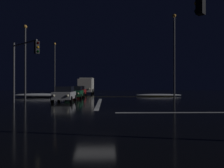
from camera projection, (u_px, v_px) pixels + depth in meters
name	position (u px, v px, depth m)	size (l,w,h in m)	color
ground	(95.00, 114.00, 14.52)	(120.00, 120.00, 0.10)	black
stop_line_north	(99.00, 103.00, 22.30)	(0.35, 13.29, 0.01)	white
centre_line_ns	(101.00, 97.00, 33.90)	(22.00, 0.15, 0.01)	yellow
crosswalk_bar_east	(221.00, 112.00, 14.73)	(13.29, 0.40, 0.01)	white
snow_bank_left_curb	(40.00, 95.00, 32.63)	(7.21, 1.50, 0.55)	white
snow_bank_right_curb	(158.00, 95.00, 35.24)	(6.93, 1.50, 0.37)	white
sedan_silver	(65.00, 94.00, 24.12)	(2.02, 4.33, 1.57)	#B7B7BC
sedan_green	(75.00, 92.00, 29.96)	(2.02, 4.33, 1.57)	#14512D
sedan_red	(79.00, 91.00, 36.63)	(2.02, 4.33, 1.57)	maroon
box_truck	(86.00, 85.00, 44.71)	(2.68, 8.28, 3.08)	beige
traffic_signal_nw	(23.00, 60.00, 21.16)	(3.41, 3.41, 5.78)	#4C4C51
streetlamp_left_far	(55.00, 65.00, 43.68)	(0.44, 0.44, 9.62)	#424247
streetlamp_right_near	(174.00, 51.00, 28.15)	(0.44, 0.44, 10.27)	#424247
streetlamp_left_near	(25.00, 56.00, 27.68)	(0.44, 0.44, 8.85)	#424247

